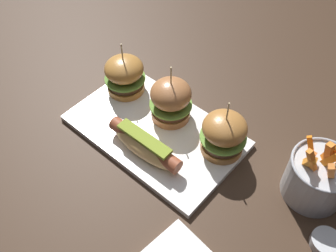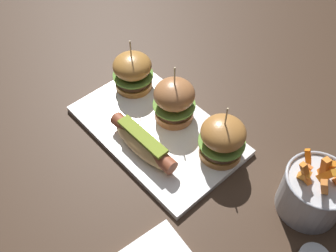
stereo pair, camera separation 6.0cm
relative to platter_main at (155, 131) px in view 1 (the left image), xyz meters
name	(u,v)px [view 1 (the left image)]	position (x,y,z in m)	size (l,w,h in m)	color
ground_plane	(155,133)	(0.00, 0.00, -0.01)	(3.00, 3.00, 0.00)	#382619
platter_main	(155,131)	(0.00, 0.00, 0.00)	(0.38, 0.23, 0.01)	white
hot_dog	(145,145)	(0.03, -0.06, 0.03)	(0.18, 0.05, 0.05)	#DFB168
slider_left	(125,75)	(-0.14, 0.05, 0.05)	(0.10, 0.10, 0.14)	#B17735
slider_center	(172,101)	(0.00, 0.05, 0.06)	(0.10, 0.10, 0.15)	#A86A3D
slider_right	(224,134)	(0.14, 0.05, 0.06)	(0.10, 0.10, 0.14)	#A96E34
fries_bucket	(318,177)	(0.34, 0.09, 0.05)	(0.12, 0.12, 0.15)	#B7BABF
sauce_ramekin	(326,242)	(0.41, 0.01, 0.00)	(0.06, 0.06, 0.02)	#B7BABF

